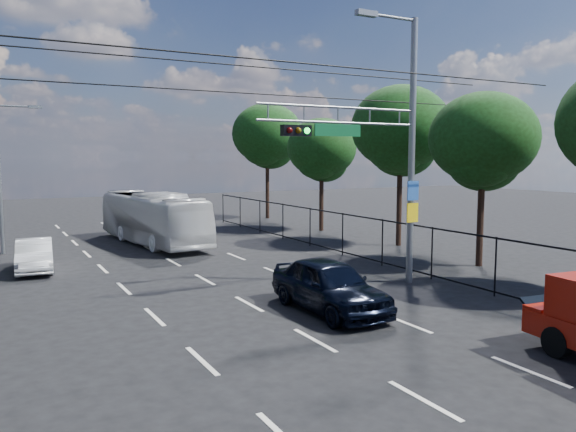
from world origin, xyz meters
TOP-DOWN VIEW (x-y plane):
  - ground at (0.00, 0.00)m, footprint 120.00×120.00m
  - lane_markings at (-0.00, 14.00)m, footprint 6.12×38.00m
  - signal_mast at (5.28, 7.99)m, footprint 6.43×0.39m
  - streetlight_left at (-6.33, 22.00)m, footprint 2.09×0.22m
  - utility_wires at (0.00, 8.83)m, footprint 22.00×5.04m
  - fence_right at (7.60, 12.17)m, footprint 0.06×34.03m
  - tree_right_b at (11.22, 9.02)m, footprint 4.50×4.50m
  - tree_right_c at (11.82, 15.02)m, footprint 5.10×5.10m
  - tree_right_d at (11.42, 22.02)m, footprint 4.32×4.32m
  - tree_right_e at (11.62, 30.02)m, footprint 5.28×5.28m
  - navy_hatchback at (1.77, 6.08)m, footprint 1.90×4.69m
  - white_bus at (0.66, 21.69)m, footprint 3.48×10.09m
  - white_van at (-5.50, 16.88)m, footprint 1.66×3.99m

SIDE VIEW (x-z plane):
  - ground at x=0.00m, z-range 0.00..0.00m
  - lane_markings at x=0.00m, z-range 0.00..0.01m
  - white_van at x=-5.50m, z-range 0.00..1.28m
  - navy_hatchback at x=1.77m, z-range 0.00..1.59m
  - fence_right at x=7.60m, z-range 0.03..2.03m
  - white_bus at x=0.66m, z-range 0.00..2.75m
  - streetlight_left at x=-6.33m, z-range 0.40..7.48m
  - tree_right_d at x=11.42m, z-range 1.34..8.36m
  - tree_right_b at x=11.22m, z-range 1.40..8.71m
  - signal_mast at x=5.28m, z-range 0.49..9.99m
  - tree_right_c at x=11.82m, z-range 1.59..9.88m
  - tree_right_e at x=11.62m, z-range 1.65..10.23m
  - utility_wires at x=0.00m, z-range 6.86..7.60m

